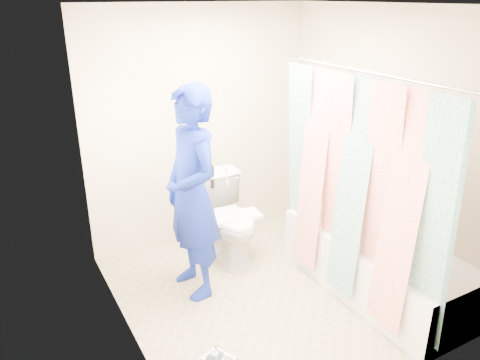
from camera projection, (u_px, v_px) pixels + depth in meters
floor at (266, 292)px, 4.16m from camera, size 2.60×2.60×0.00m
ceiling at (273, 4)px, 3.27m from camera, size 2.40×2.60×0.02m
wall_back at (201, 127)px, 4.77m from camera, size 2.40×0.02×2.40m
wall_front at (392, 233)px, 2.66m from camera, size 2.40×0.02×2.40m
wall_left at (120, 195)px, 3.17m from camera, size 0.02×2.60×2.40m
wall_right at (380, 143)px, 4.26m from camera, size 0.02×2.60×2.40m
bathtub at (374, 263)px, 4.10m from camera, size 0.70×1.75×0.50m
curtain_rod at (365, 72)px, 3.33m from camera, size 0.02×1.90×0.02m
shower_curtain at (353, 192)px, 3.67m from camera, size 0.06×1.75×1.80m
toilet at (229, 218)px, 4.60m from camera, size 0.53×0.84×0.82m
tank_lid at (235, 217)px, 4.46m from camera, size 0.52×0.26×0.04m
tank_internals at (216, 174)px, 4.62m from camera, size 0.20×0.07×0.27m
plumber at (192, 194)px, 3.88m from camera, size 0.47×0.69×1.84m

